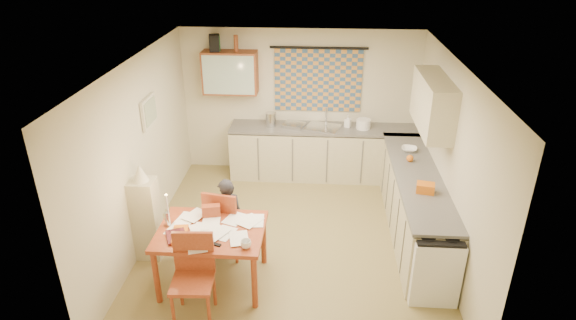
# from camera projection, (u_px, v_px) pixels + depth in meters

# --- Properties ---
(floor) EXTENTS (4.00, 4.50, 0.02)m
(floor) POSITION_uv_depth(u_px,v_px,m) (292.00, 239.00, 6.76)
(floor) COLOR olive
(floor) RESTS_ON ground
(ceiling) EXTENTS (4.00, 4.50, 0.02)m
(ceiling) POSITION_uv_depth(u_px,v_px,m) (292.00, 62.00, 5.68)
(ceiling) COLOR white
(ceiling) RESTS_ON floor
(wall_back) EXTENTS (4.00, 0.02, 2.50)m
(wall_back) POSITION_uv_depth(u_px,v_px,m) (300.00, 102.00, 8.25)
(wall_back) COLOR beige
(wall_back) RESTS_ON floor
(wall_front) EXTENTS (4.00, 0.02, 2.50)m
(wall_front) POSITION_uv_depth(u_px,v_px,m) (276.00, 269.00, 4.18)
(wall_front) COLOR beige
(wall_front) RESTS_ON floor
(wall_left) EXTENTS (0.02, 4.50, 2.50)m
(wall_left) POSITION_uv_depth(u_px,v_px,m) (140.00, 154.00, 6.34)
(wall_left) COLOR beige
(wall_left) RESTS_ON floor
(wall_right) EXTENTS (0.02, 4.50, 2.50)m
(wall_right) POSITION_uv_depth(u_px,v_px,m) (450.00, 163.00, 6.09)
(wall_right) COLOR beige
(wall_right) RESTS_ON floor
(window_blind) EXTENTS (1.45, 0.03, 1.05)m
(window_blind) POSITION_uv_depth(u_px,v_px,m) (318.00, 81.00, 8.03)
(window_blind) COLOR #2E4E73
(window_blind) RESTS_ON wall_back
(curtain_rod) EXTENTS (1.60, 0.04, 0.04)m
(curtain_rod) POSITION_uv_depth(u_px,v_px,m) (319.00, 48.00, 7.77)
(curtain_rod) COLOR black
(curtain_rod) RESTS_ON wall_back
(wall_cabinet) EXTENTS (0.90, 0.34, 0.70)m
(wall_cabinet) POSITION_uv_depth(u_px,v_px,m) (230.00, 72.00, 7.92)
(wall_cabinet) COLOR brown
(wall_cabinet) RESTS_ON wall_back
(wall_cabinet_glass) EXTENTS (0.84, 0.02, 0.64)m
(wall_cabinet_glass) POSITION_uv_depth(u_px,v_px,m) (228.00, 75.00, 7.77)
(wall_cabinet_glass) COLOR #99B2A5
(wall_cabinet_glass) RESTS_ON wall_back
(upper_cabinet_right) EXTENTS (0.34, 1.30, 0.70)m
(upper_cabinet_right) POSITION_uv_depth(u_px,v_px,m) (433.00, 104.00, 6.34)
(upper_cabinet_right) COLOR tan
(upper_cabinet_right) RESTS_ON wall_right
(framed_print) EXTENTS (0.04, 0.50, 0.40)m
(framed_print) POSITION_uv_depth(u_px,v_px,m) (149.00, 111.00, 6.51)
(framed_print) COLOR beige
(framed_print) RESTS_ON wall_left
(print_canvas) EXTENTS (0.01, 0.42, 0.32)m
(print_canvas) POSITION_uv_depth(u_px,v_px,m) (151.00, 111.00, 6.50)
(print_canvas) COLOR #B8BBA8
(print_canvas) RESTS_ON wall_left
(counter_back) EXTENTS (3.30, 0.62, 0.92)m
(counter_back) POSITION_uv_depth(u_px,v_px,m) (327.00, 153.00, 8.29)
(counter_back) COLOR tan
(counter_back) RESTS_ON floor
(counter_right) EXTENTS (0.62, 2.95, 0.92)m
(counter_right) POSITION_uv_depth(u_px,v_px,m) (414.00, 203.00, 6.75)
(counter_right) COLOR tan
(counter_right) RESTS_ON floor
(stove) EXTENTS (0.55, 0.55, 0.86)m
(stove) POSITION_uv_depth(u_px,v_px,m) (433.00, 263.00, 5.58)
(stove) COLOR white
(stove) RESTS_ON floor
(sink) EXTENTS (0.66, 0.60, 0.10)m
(sink) POSITION_uv_depth(u_px,v_px,m) (323.00, 130.00, 8.11)
(sink) COLOR silver
(sink) RESTS_ON counter_back
(tap) EXTENTS (0.03, 0.03, 0.28)m
(tap) POSITION_uv_depth(u_px,v_px,m) (326.00, 116.00, 8.19)
(tap) COLOR silver
(tap) RESTS_ON counter_back
(dish_rack) EXTENTS (0.42, 0.39, 0.06)m
(dish_rack) POSITION_uv_depth(u_px,v_px,m) (294.00, 125.00, 8.11)
(dish_rack) COLOR silver
(dish_rack) RESTS_ON counter_back
(kettle) EXTENTS (0.24, 0.24, 0.24)m
(kettle) POSITION_uv_depth(u_px,v_px,m) (271.00, 119.00, 8.09)
(kettle) COLOR silver
(kettle) RESTS_ON counter_back
(mixing_bowl) EXTENTS (0.27, 0.27, 0.16)m
(mixing_bowl) POSITION_uv_depth(u_px,v_px,m) (363.00, 124.00, 8.01)
(mixing_bowl) COLOR white
(mixing_bowl) RESTS_ON counter_back
(soap_bottle) EXTENTS (0.16, 0.16, 0.21)m
(soap_bottle) POSITION_uv_depth(u_px,v_px,m) (348.00, 121.00, 8.07)
(soap_bottle) COLOR white
(soap_bottle) RESTS_ON counter_back
(bowl) EXTENTS (0.31, 0.31, 0.06)m
(bowl) POSITION_uv_depth(u_px,v_px,m) (409.00, 149.00, 7.21)
(bowl) COLOR white
(bowl) RESTS_ON counter_right
(orange_bag) EXTENTS (0.25, 0.20, 0.12)m
(orange_bag) POSITION_uv_depth(u_px,v_px,m) (425.00, 188.00, 6.06)
(orange_bag) COLOR #D06412
(orange_bag) RESTS_ON counter_right
(fruit_orange) EXTENTS (0.10, 0.10, 0.10)m
(fruit_orange) POSITION_uv_depth(u_px,v_px,m) (410.00, 158.00, 6.87)
(fruit_orange) COLOR #D06412
(fruit_orange) RESTS_ON counter_right
(speaker) EXTENTS (0.19, 0.23, 0.26)m
(speaker) POSITION_uv_depth(u_px,v_px,m) (214.00, 43.00, 7.73)
(speaker) COLOR black
(speaker) RESTS_ON wall_cabinet
(bottle_green) EXTENTS (0.08, 0.08, 0.26)m
(bottle_green) POSITION_uv_depth(u_px,v_px,m) (218.00, 43.00, 7.73)
(bottle_green) COLOR #195926
(bottle_green) RESTS_ON wall_cabinet
(bottle_brown) EXTENTS (0.08, 0.08, 0.26)m
(bottle_brown) POSITION_uv_depth(u_px,v_px,m) (236.00, 43.00, 7.71)
(bottle_brown) COLOR brown
(bottle_brown) RESTS_ON wall_cabinet
(dining_table) EXTENTS (1.25, 0.96, 0.75)m
(dining_table) POSITION_uv_depth(u_px,v_px,m) (213.00, 255.00, 5.78)
(dining_table) COLOR maroon
(dining_table) RESTS_ON floor
(chair_far) EXTENTS (0.52, 0.52, 0.99)m
(chair_far) POSITION_uv_depth(u_px,v_px,m) (227.00, 233.00, 6.33)
(chair_far) COLOR maroon
(chair_far) RESTS_ON floor
(chair_near) EXTENTS (0.47, 0.47, 0.99)m
(chair_near) POSITION_uv_depth(u_px,v_px,m) (194.00, 294.00, 5.28)
(chair_near) COLOR maroon
(chair_near) RESTS_ON floor
(person) EXTENTS (0.57, 0.51, 1.13)m
(person) POSITION_uv_depth(u_px,v_px,m) (227.00, 218.00, 6.19)
(person) COLOR black
(person) RESTS_ON floor
(shelf_stand) EXTENTS (0.32, 0.30, 1.12)m
(shelf_stand) POSITION_uv_depth(u_px,v_px,m) (147.00, 219.00, 6.18)
(shelf_stand) COLOR tan
(shelf_stand) RESTS_ON floor
(lampshade) EXTENTS (0.20, 0.20, 0.22)m
(lampshade) POSITION_uv_depth(u_px,v_px,m) (140.00, 173.00, 5.90)
(lampshade) COLOR beige
(lampshade) RESTS_ON shelf_stand
(letter_rack) EXTENTS (0.24, 0.15, 0.16)m
(letter_rack) POSITION_uv_depth(u_px,v_px,m) (211.00, 211.00, 5.84)
(letter_rack) COLOR maroon
(letter_rack) RESTS_ON dining_table
(mug) EXTENTS (0.19, 0.19, 0.09)m
(mug) POSITION_uv_depth(u_px,v_px,m) (246.00, 244.00, 5.28)
(mug) COLOR white
(mug) RESTS_ON dining_table
(magazine) EXTENTS (0.42, 0.44, 0.03)m
(magazine) POSITION_uv_depth(u_px,v_px,m) (166.00, 238.00, 5.44)
(magazine) COLOR maroon
(magazine) RESTS_ON dining_table
(book) EXTENTS (0.25, 0.29, 0.02)m
(book) POSITION_uv_depth(u_px,v_px,m) (173.00, 231.00, 5.58)
(book) COLOR #D06412
(book) RESTS_ON dining_table
(orange_box) EXTENTS (0.14, 0.11, 0.04)m
(orange_box) POSITION_uv_depth(u_px,v_px,m) (177.00, 241.00, 5.37)
(orange_box) COLOR #D06412
(orange_box) RESTS_ON dining_table
(eyeglasses) EXTENTS (0.14, 0.08, 0.02)m
(eyeglasses) POSITION_uv_depth(u_px,v_px,m) (216.00, 244.00, 5.35)
(eyeglasses) COLOR black
(eyeglasses) RESTS_ON dining_table
(candle_holder) EXTENTS (0.07, 0.07, 0.18)m
(candle_holder) POSITION_uv_depth(u_px,v_px,m) (167.00, 219.00, 5.67)
(candle_holder) COLOR silver
(candle_holder) RESTS_ON dining_table
(candle) EXTENTS (0.02, 0.02, 0.22)m
(candle) POSITION_uv_depth(u_px,v_px,m) (167.00, 203.00, 5.61)
(candle) COLOR white
(candle) RESTS_ON dining_table
(candle_flame) EXTENTS (0.02, 0.02, 0.02)m
(candle_flame) POSITION_uv_depth(u_px,v_px,m) (167.00, 195.00, 5.53)
(candle_flame) COLOR #FFCC66
(candle_flame) RESTS_ON dining_table
(papers) EXTENTS (1.14, 0.97, 0.02)m
(papers) POSITION_uv_depth(u_px,v_px,m) (214.00, 227.00, 5.64)
(papers) COLOR white
(papers) RESTS_ON dining_table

